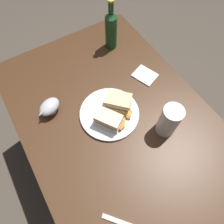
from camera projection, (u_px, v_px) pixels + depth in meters
name	position (u px, v px, depth m)	size (l,w,h in m)	color
ground_plane	(113.00, 161.00, 1.60)	(6.00, 6.00, 0.00)	#4C4238
dining_table	(114.00, 145.00, 1.26)	(1.17, 0.81, 0.78)	#422816
plate	(109.00, 113.00, 0.92)	(0.27, 0.27, 0.01)	white
sandwich_half_left	(109.00, 120.00, 0.86)	(0.13, 0.11, 0.06)	beige
sandwich_half_right	(118.00, 102.00, 0.90)	(0.13, 0.13, 0.07)	beige
potato_wedge_front	(119.00, 127.00, 0.87)	(0.04, 0.02, 0.02)	#AD702D
potato_wedge_middle	(121.00, 113.00, 0.90)	(0.05, 0.02, 0.01)	#B77F33
potato_wedge_back	(125.00, 108.00, 0.91)	(0.05, 0.02, 0.02)	gold
potato_wedge_left_edge	(129.00, 115.00, 0.90)	(0.04, 0.02, 0.02)	#AD702D
potato_wedge_right_edge	(123.00, 123.00, 0.88)	(0.05, 0.02, 0.01)	#B77F33
potato_wedge_stray	(125.00, 114.00, 0.90)	(0.05, 0.02, 0.02)	gold
pint_glass	(169.00, 122.00, 0.82)	(0.08, 0.08, 0.16)	white
gravy_boat	(49.00, 107.00, 0.89)	(0.11, 0.12, 0.07)	#B7B7BC
cider_bottle	(111.00, 29.00, 1.03)	(0.06, 0.06, 0.27)	#19421E
napkin	(145.00, 75.00, 1.02)	(0.11, 0.09, 0.01)	white
fork	(126.00, 224.00, 0.71)	(0.18, 0.02, 0.01)	silver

